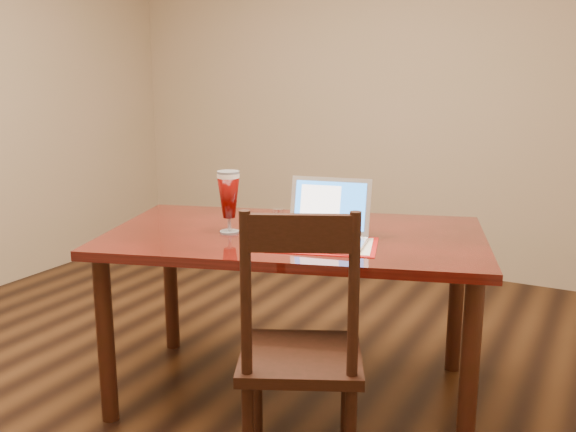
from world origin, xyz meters
The scene contains 4 objects.
ground centered at (0.00, 0.00, 0.00)m, with size 5.00×5.00×0.00m, color black.
room_shell centered at (0.00, 0.00, 1.76)m, with size 4.51×5.01×2.71m.
dining_table centered at (0.35, 0.28, 0.71)m, with size 1.91×1.41×1.08m.
dining_chair centered at (0.66, -0.27, 0.50)m, with size 0.59×0.58×1.07m.
Camera 1 is at (1.64, -2.24, 1.52)m, focal length 40.00 mm.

